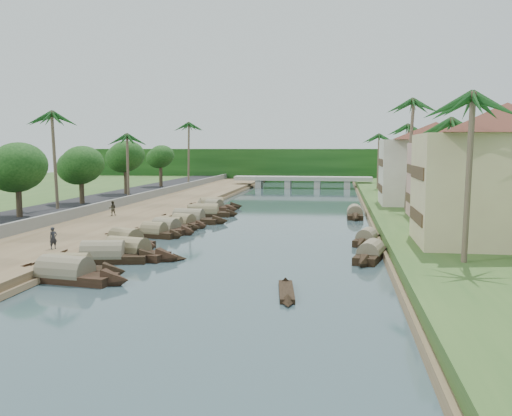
# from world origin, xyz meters

# --- Properties ---
(ground) EXTENTS (220.00, 220.00, 0.00)m
(ground) POSITION_xyz_m (0.00, 0.00, 0.00)
(ground) COLOR #33484D
(ground) RESTS_ON ground
(left_bank) EXTENTS (10.00, 180.00, 0.80)m
(left_bank) POSITION_xyz_m (-16.00, 20.00, 0.40)
(left_bank) COLOR brown
(left_bank) RESTS_ON ground
(right_bank) EXTENTS (16.00, 180.00, 1.20)m
(right_bank) POSITION_xyz_m (19.00, 20.00, 0.60)
(right_bank) COLOR #2D5020
(right_bank) RESTS_ON ground
(road) EXTENTS (8.00, 180.00, 1.40)m
(road) POSITION_xyz_m (-24.50, 20.00, 0.70)
(road) COLOR black
(road) RESTS_ON ground
(retaining_wall) EXTENTS (0.40, 180.00, 1.10)m
(retaining_wall) POSITION_xyz_m (-20.20, 20.00, 1.35)
(retaining_wall) COLOR gray
(retaining_wall) RESTS_ON left_bank
(treeline) EXTENTS (120.00, 14.00, 8.00)m
(treeline) POSITION_xyz_m (0.00, 100.00, 4.00)
(treeline) COLOR black
(treeline) RESTS_ON ground
(bridge) EXTENTS (28.00, 4.00, 2.40)m
(bridge) POSITION_xyz_m (0.00, 72.00, 1.72)
(bridge) COLOR #9C9B92
(bridge) RESTS_ON ground
(building_near) EXTENTS (14.85, 14.85, 10.20)m
(building_near) POSITION_xyz_m (18.99, -2.00, 6.38)
(building_near) COLOR #CFC48B
(building_near) RESTS_ON right_bank
(building_mid) EXTENTS (14.11, 14.11, 9.70)m
(building_mid) POSITION_xyz_m (19.99, 14.00, 6.13)
(building_mid) COLOR tan
(building_mid) RESTS_ON right_bank
(building_far) EXTENTS (15.59, 15.59, 10.20)m
(building_far) POSITION_xyz_m (18.99, 28.00, 6.38)
(building_far) COLOR beige
(building_far) RESTS_ON right_bank
(building_distant) EXTENTS (12.62, 12.62, 9.20)m
(building_distant) POSITION_xyz_m (19.99, 48.00, 5.88)
(building_distant) COLOR #CFC48B
(building_distant) RESTS_ON right_bank
(sampan_0) EXTENTS (9.25, 3.26, 2.37)m
(sampan_0) POSITION_xyz_m (-9.33, -12.45, 0.42)
(sampan_0) COLOR black
(sampan_0) RESTS_ON ground
(sampan_1) EXTENTS (7.67, 2.84, 2.23)m
(sampan_1) POSITION_xyz_m (-9.68, -11.26, 0.42)
(sampan_1) COLOR black
(sampan_1) RESTS_ON ground
(sampan_2) EXTENTS (9.18, 3.96, 2.35)m
(sampan_2) POSITION_xyz_m (-8.30, -4.71, 0.42)
(sampan_2) COLOR black
(sampan_2) RESTS_ON ground
(sampan_3) EXTENTS (8.90, 3.44, 2.33)m
(sampan_3) POSITION_xyz_m (-9.42, -6.48, 0.42)
(sampan_3) COLOR black
(sampan_3) RESTS_ON ground
(sampan_4) EXTENTS (7.44, 5.07, 2.16)m
(sampan_4) POSITION_xyz_m (-10.37, 0.36, 0.41)
(sampan_4) COLOR black
(sampan_4) RESTS_ON ground
(sampan_5) EXTENTS (6.28, 2.76, 1.99)m
(sampan_5) POSITION_xyz_m (-9.50, 5.19, 0.41)
(sampan_5) COLOR black
(sampan_5) RESTS_ON ground
(sampan_6) EXTENTS (7.06, 3.89, 2.10)m
(sampan_6) POSITION_xyz_m (-9.17, 7.80, 0.41)
(sampan_6) COLOR black
(sampan_6) RESTS_ON ground
(sampan_7) EXTENTS (6.67, 1.84, 1.81)m
(sampan_7) POSITION_xyz_m (-9.41, 10.03, 0.40)
(sampan_7) COLOR black
(sampan_7) RESTS_ON ground
(sampan_8) EXTENTS (6.29, 3.88, 1.97)m
(sampan_8) POSITION_xyz_m (-8.65, 12.24, 0.41)
(sampan_8) COLOR black
(sampan_8) RESTS_ON ground
(sampan_9) EXTENTS (9.43, 2.60, 2.33)m
(sampan_9) POSITION_xyz_m (-8.93, 15.42, 0.42)
(sampan_9) COLOR black
(sampan_9) RESTS_ON ground
(sampan_10) EXTENTS (7.09, 3.46, 1.96)m
(sampan_10) POSITION_xyz_m (-9.65, 22.16, 0.41)
(sampan_10) COLOR black
(sampan_10) RESTS_ON ground
(sampan_11) EXTENTS (7.87, 2.42, 2.23)m
(sampan_11) POSITION_xyz_m (-8.31, 21.70, 0.42)
(sampan_11) COLOR black
(sampan_11) RESTS_ON ground
(sampan_12) EXTENTS (8.86, 5.10, 2.14)m
(sampan_12) POSITION_xyz_m (-9.52, 28.72, 0.41)
(sampan_12) COLOR black
(sampan_12) RESTS_ON ground
(sampan_13) EXTENTS (8.83, 4.90, 2.38)m
(sampan_13) POSITION_xyz_m (-9.55, 29.44, 0.42)
(sampan_13) COLOR black
(sampan_13) RESTS_ON ground
(sampan_14) EXTENTS (3.24, 7.96, 1.94)m
(sampan_14) POSITION_xyz_m (9.71, -2.57, 0.41)
(sampan_14) COLOR black
(sampan_14) RESTS_ON ground
(sampan_15) EXTENTS (2.88, 6.64, 1.81)m
(sampan_15) POSITION_xyz_m (9.73, 4.43, 0.40)
(sampan_15) COLOR black
(sampan_15) RESTS_ON ground
(sampan_16) EXTENTS (1.87, 8.71, 2.13)m
(sampan_16) POSITION_xyz_m (9.26, 23.30, 0.41)
(sampan_16) COLOR black
(sampan_16) RESTS_ON ground
(canoe_0) EXTENTS (1.54, 6.16, 0.81)m
(canoe_0) POSITION_xyz_m (4.45, -13.53, 0.10)
(canoe_0) COLOR black
(canoe_0) RESTS_ON ground
(canoe_1) EXTENTS (5.61, 2.99, 0.92)m
(canoe_1) POSITION_xyz_m (-6.31, -5.86, 0.10)
(canoe_1) COLOR black
(canoe_1) RESTS_ON ground
(canoe_2) EXTENTS (4.65, 2.59, 0.70)m
(canoe_2) POSITION_xyz_m (-10.70, 20.52, 0.10)
(canoe_2) COLOR black
(canoe_2) RESTS_ON ground
(palm_0) EXTENTS (3.20, 3.20, 11.65)m
(palm_0) POSITION_xyz_m (15.00, -8.95, 11.06)
(palm_0) COLOR brown
(palm_0) RESTS_ON ground
(palm_1) EXTENTS (3.20, 3.20, 10.79)m
(palm_1) POSITION_xyz_m (16.00, 4.96, 10.23)
(palm_1) COLOR brown
(palm_1) RESTS_ON ground
(palm_2) EXTENTS (3.20, 3.20, 13.82)m
(palm_2) POSITION_xyz_m (15.00, 21.41, 13.14)
(palm_2) COLOR brown
(palm_2) RESTS_ON ground
(palm_3) EXTENTS (3.20, 3.20, 11.65)m
(palm_3) POSITION_xyz_m (16.00, 38.36, 11.08)
(palm_3) COLOR brown
(palm_3) RESTS_ON ground
(palm_5) EXTENTS (3.20, 3.20, 12.17)m
(palm_5) POSITION_xyz_m (-24.00, 14.92, 11.76)
(palm_5) COLOR brown
(palm_5) RESTS_ON ground
(palm_6) EXTENTS (3.20, 3.20, 10.10)m
(palm_6) POSITION_xyz_m (-22.00, 31.66, 9.76)
(palm_6) COLOR brown
(palm_6) RESTS_ON ground
(palm_7) EXTENTS (3.20, 3.20, 10.73)m
(palm_7) POSITION_xyz_m (14.00, 55.46, 10.17)
(palm_7) COLOR brown
(palm_7) RESTS_ON ground
(palm_8) EXTENTS (3.20, 3.20, 12.86)m
(palm_8) POSITION_xyz_m (-20.50, 58.74, 12.42)
(palm_8) COLOR brown
(palm_8) RESTS_ON ground
(tree_2) EXTENTS (5.46, 5.46, 7.11)m
(tree_2) POSITION_xyz_m (-24.00, 7.27, 6.19)
(tree_2) COLOR #4C3F2B
(tree_2) RESTS_ON ground
(tree_3) EXTENTS (5.24, 5.24, 6.82)m
(tree_3) POSITION_xyz_m (-24.00, 21.23, 6.00)
(tree_3) COLOR #4C3F2B
(tree_3) RESTS_ON ground
(tree_4) EXTENTS (5.18, 5.18, 7.64)m
(tree_4) POSITION_xyz_m (-24.00, 36.06, 6.83)
(tree_4) COLOR #4C3F2B
(tree_4) RESTS_ON ground
(tree_5) EXTENTS (4.39, 4.39, 7.07)m
(tree_5) POSITION_xyz_m (-24.00, 52.87, 6.57)
(tree_5) COLOR #4C3F2B
(tree_5) RESTS_ON ground
(tree_6) EXTENTS (4.78, 4.78, 6.85)m
(tree_6) POSITION_xyz_m (24.00, 29.66, 6.00)
(tree_6) COLOR #4C3F2B
(tree_6) RESTS_ON ground
(person_near) EXTENTS (0.66, 0.70, 1.62)m
(person_near) POSITION_xyz_m (-13.42, -6.07, 1.61)
(person_near) COLOR #222329
(person_near) RESTS_ON left_bank
(person_far) EXTENTS (0.95, 0.85, 1.60)m
(person_far) POSITION_xyz_m (-17.28, 14.45, 1.60)
(person_far) COLOR #3A3628
(person_far) RESTS_ON left_bank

